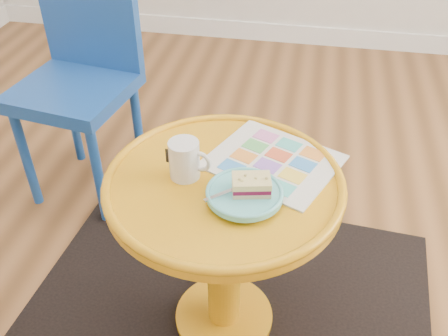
% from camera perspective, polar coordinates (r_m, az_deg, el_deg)
% --- Properties ---
extents(floor, '(4.00, 4.00, 0.00)m').
position_cam_1_polar(floor, '(1.86, 0.05, -10.56)').
color(floor, brown).
rests_on(floor, ground).
extents(room_walls, '(4.00, 4.00, 4.00)m').
position_cam_1_polar(room_walls, '(2.85, -16.27, 8.46)').
color(room_walls, silver).
rests_on(room_walls, ground).
extents(rug, '(1.38, 1.20, 0.01)m').
position_cam_1_polar(rug, '(1.70, 0.00, -16.75)').
color(rug, black).
rests_on(rug, ground).
extents(side_table, '(0.61, 0.61, 0.58)m').
position_cam_1_polar(side_table, '(1.38, -0.00, -6.71)').
color(side_table, orange).
rests_on(side_table, ground).
extents(chair, '(0.46, 0.46, 0.91)m').
position_cam_1_polar(chair, '(2.01, -16.02, 10.86)').
color(chair, '#17469A').
rests_on(chair, ground).
extents(newspaper, '(0.40, 0.38, 0.01)m').
position_cam_1_polar(newspaper, '(1.34, 5.63, 0.79)').
color(newspaper, silver).
rests_on(newspaper, side_table).
extents(mug, '(0.11, 0.08, 0.10)m').
position_cam_1_polar(mug, '(1.26, -4.47, 1.07)').
color(mug, silver).
rests_on(mug, side_table).
extents(plate, '(0.19, 0.19, 0.02)m').
position_cam_1_polar(plate, '(1.20, 2.36, -3.01)').
color(plate, '#61CACD').
rests_on(plate, newspaper).
extents(cake_slice, '(0.10, 0.08, 0.04)m').
position_cam_1_polar(cake_slice, '(1.19, 3.15, -1.91)').
color(cake_slice, '#D3BC8C').
rests_on(cake_slice, plate).
extents(fork, '(0.12, 0.11, 0.00)m').
position_cam_1_polar(fork, '(1.20, 0.96, -2.52)').
color(fork, silver).
rests_on(fork, plate).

